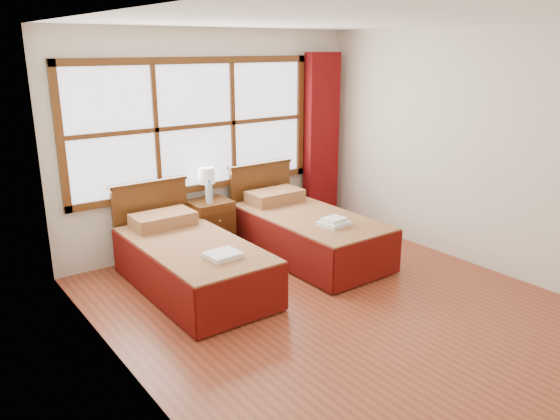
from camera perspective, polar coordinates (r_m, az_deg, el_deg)
floor at (r=5.34m, az=5.76°, el=-9.96°), size 4.50×4.50×0.00m
ceiling at (r=4.78m, az=6.72°, el=19.12°), size 4.50×4.50×0.00m
wall_back at (r=6.70m, az=-6.98°, el=7.24°), size 4.00×0.00×4.00m
wall_left at (r=3.88m, az=-16.19°, el=-0.33°), size 0.00×4.50×4.50m
wall_right at (r=6.40m, az=19.62°, el=5.95°), size 0.00×4.50×4.50m
window at (r=6.52m, az=-8.80°, el=8.68°), size 3.16×0.06×1.56m
curtain at (r=7.52m, az=4.33°, el=7.34°), size 0.50×0.16×2.30m
bed_left at (r=5.66m, az=-9.33°, el=-5.31°), size 0.98×2.00×0.95m
bed_right at (r=6.43m, az=2.76°, el=-2.30°), size 1.00×2.02×0.97m
nightstand at (r=6.61m, az=-7.28°, el=-1.70°), size 0.48×0.47×0.63m
towels_left at (r=5.12m, az=-6.01°, el=-4.69°), size 0.32×0.28×0.05m
towels_right at (r=5.97m, az=5.67°, el=-1.26°), size 0.32×0.29×0.09m
lamp at (r=6.57m, az=-7.67°, el=3.50°), size 0.20×0.20×0.38m
bottle_near at (r=6.39m, az=-7.37°, el=1.82°), size 0.07×0.07×0.28m
bottle_far at (r=6.40m, az=-7.51°, el=1.64°), size 0.06×0.06×0.23m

